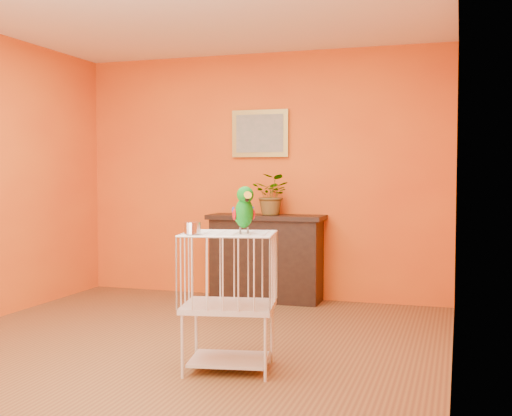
% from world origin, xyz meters
% --- Properties ---
extents(ground, '(4.50, 4.50, 0.00)m').
position_xyz_m(ground, '(0.00, 0.00, 0.00)').
color(ground, brown).
rests_on(ground, ground).
extents(room_shell, '(4.50, 4.50, 4.50)m').
position_xyz_m(room_shell, '(0.00, 0.00, 1.58)').
color(room_shell, orange).
rests_on(room_shell, ground).
extents(console_cabinet, '(1.21, 0.43, 0.90)m').
position_xyz_m(console_cabinet, '(0.12, 2.04, 0.45)').
color(console_cabinet, black).
rests_on(console_cabinet, ground).
extents(potted_plant, '(0.43, 0.46, 0.33)m').
position_xyz_m(potted_plant, '(0.19, 2.00, 1.06)').
color(potted_plant, '#26722D').
rests_on(potted_plant, console_cabinet).
extents(framed_picture, '(0.62, 0.04, 0.50)m').
position_xyz_m(framed_picture, '(0.00, 2.22, 1.75)').
color(framed_picture, '#A38B3A').
rests_on(framed_picture, room_shell).
extents(birdcage, '(0.67, 0.56, 0.92)m').
position_xyz_m(birdcage, '(0.57, -0.32, 0.48)').
color(birdcage, silver).
rests_on(birdcage, ground).
extents(feed_cup, '(0.11, 0.11, 0.08)m').
position_xyz_m(feed_cup, '(0.39, -0.50, 0.97)').
color(feed_cup, silver).
rests_on(feed_cup, birdcage).
extents(parrot, '(0.21, 0.27, 0.32)m').
position_xyz_m(parrot, '(0.69, -0.33, 1.09)').
color(parrot, '#59544C').
rests_on(parrot, birdcage).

